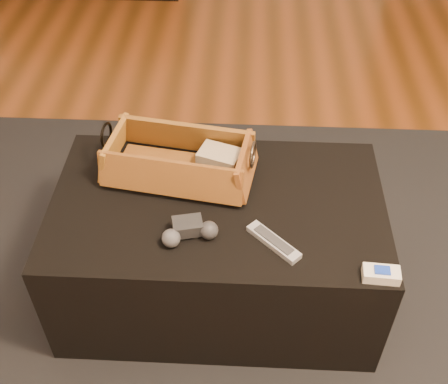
{
  "coord_description": "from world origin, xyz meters",
  "views": [
    {
      "loc": [
        -0.06,
        -1.17,
        1.61
      ],
      "look_at": [
        -0.11,
        0.0,
        0.49
      ],
      "focal_mm": 45.0,
      "sensor_mm": 36.0,
      "label": 1
    }
  ],
  "objects_px": {
    "tv_remote": "(171,170)",
    "silver_remote": "(274,242)",
    "wicker_basket": "(179,161)",
    "game_controller": "(189,231)",
    "ottoman": "(218,248)",
    "cream_gadget": "(381,274)"
  },
  "relations": [
    {
      "from": "game_controller",
      "to": "cream_gadget",
      "type": "height_order",
      "value": "game_controller"
    },
    {
      "from": "wicker_basket",
      "to": "cream_gadget",
      "type": "relative_size",
      "value": 4.95
    },
    {
      "from": "wicker_basket",
      "to": "silver_remote",
      "type": "bearing_deg",
      "value": -43.64
    },
    {
      "from": "wicker_basket",
      "to": "cream_gadget",
      "type": "height_order",
      "value": "wicker_basket"
    },
    {
      "from": "ottoman",
      "to": "silver_remote",
      "type": "relative_size",
      "value": 6.55
    },
    {
      "from": "ottoman",
      "to": "game_controller",
      "type": "distance_m",
      "value": 0.29
    },
    {
      "from": "wicker_basket",
      "to": "silver_remote",
      "type": "distance_m",
      "value": 0.4
    },
    {
      "from": "wicker_basket",
      "to": "game_controller",
      "type": "relative_size",
      "value": 2.91
    },
    {
      "from": "game_controller",
      "to": "cream_gadget",
      "type": "xyz_separation_m",
      "value": [
        0.51,
        -0.12,
        -0.01
      ]
    },
    {
      "from": "wicker_basket",
      "to": "cream_gadget",
      "type": "xyz_separation_m",
      "value": [
        0.57,
        -0.38,
        -0.04
      ]
    },
    {
      "from": "tv_remote",
      "to": "cream_gadget",
      "type": "distance_m",
      "value": 0.7
    },
    {
      "from": "silver_remote",
      "to": "cream_gadget",
      "type": "distance_m",
      "value": 0.3
    },
    {
      "from": "game_controller",
      "to": "ottoman",
      "type": "bearing_deg",
      "value": 64.21
    },
    {
      "from": "silver_remote",
      "to": "ottoman",
      "type": "bearing_deg",
      "value": 135.91
    },
    {
      "from": "tv_remote",
      "to": "silver_remote",
      "type": "xyz_separation_m",
      "value": [
        0.31,
        -0.26,
        -0.02
      ]
    },
    {
      "from": "silver_remote",
      "to": "tv_remote",
      "type": "bearing_deg",
      "value": 140.18
    },
    {
      "from": "ottoman",
      "to": "game_controller",
      "type": "bearing_deg",
      "value": -115.79
    },
    {
      "from": "tv_remote",
      "to": "silver_remote",
      "type": "bearing_deg",
      "value": -36.68
    },
    {
      "from": "tv_remote",
      "to": "wicker_basket",
      "type": "xyz_separation_m",
      "value": [
        0.03,
        0.01,
        0.03
      ]
    },
    {
      "from": "silver_remote",
      "to": "game_controller",
      "type": "bearing_deg",
      "value": 176.82
    },
    {
      "from": "tv_remote",
      "to": "cream_gadget",
      "type": "relative_size",
      "value": 2.44
    },
    {
      "from": "ottoman",
      "to": "silver_remote",
      "type": "distance_m",
      "value": 0.32
    }
  ]
}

